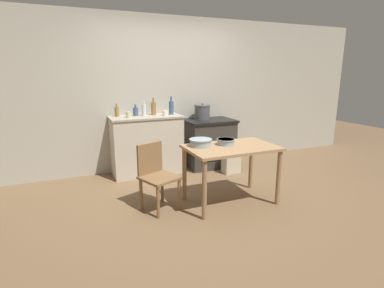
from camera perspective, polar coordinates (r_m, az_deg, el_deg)
ground_plane at (r=4.10m, az=2.98°, el=-10.12°), size 14.00×14.00×0.00m
wall_back at (r=5.24m, az=-4.58°, el=9.48°), size 8.00×0.07×2.55m
counter_cabinet at (r=4.96m, az=-8.58°, el=-0.19°), size 1.15×0.53×0.96m
stove at (r=5.31m, az=3.25°, el=0.21°), size 0.84×0.63×0.84m
work_table at (r=3.79m, az=7.48°, el=-2.03°), size 1.13×0.70×0.74m
chair at (r=3.68m, az=-6.83°, el=-5.74°), size 0.52×0.52×0.81m
flour_sack at (r=5.04m, az=7.45°, el=-3.57°), size 0.28×0.19×0.34m
stock_pot at (r=5.22m, az=1.95°, el=6.09°), size 0.28×0.28×0.28m
mixing_bowl_large at (r=3.84m, az=6.46°, el=0.49°), size 0.23×0.23×0.07m
mixing_bowl_small at (r=3.74m, az=1.67°, el=0.36°), size 0.29×0.29×0.09m
bottle_far_left at (r=4.98m, az=-7.33°, el=6.78°), size 0.08×0.08×0.28m
bottle_left at (r=5.01m, az=-3.97°, el=6.96°), size 0.08×0.08×0.30m
bottle_mid_left at (r=4.92m, az=-10.68°, el=6.12°), size 0.08×0.08×0.18m
bottle_center_left at (r=4.89m, az=-14.12°, el=6.01°), size 0.07×0.07×0.20m
bottle_center at (r=4.91m, az=-9.11°, el=6.46°), size 0.07×0.07×0.25m
cup_center_right at (r=4.86m, az=-5.13°, el=5.86°), size 0.09×0.09×0.08m
cup_mid_right at (r=4.73m, az=-12.00°, el=5.48°), size 0.08×0.08×0.09m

